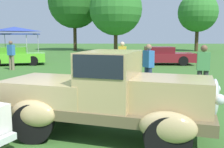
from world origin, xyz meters
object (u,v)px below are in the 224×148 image
show_car_lime (15,56)px  show_car_burgundy (161,56)px  canopy_tent_left_field (14,30)px  spectator_by_row (11,54)px  feature_pickup_truck (107,94)px  spectator_near_truck (148,66)px  spectator_far_side (122,57)px  spectator_between_cars (203,69)px

show_car_lime → show_car_burgundy: (9.95, 0.50, 0.00)m
show_car_lime → canopy_tent_left_field: (-1.73, 4.50, 1.83)m
show_car_burgundy → spectator_by_row: 9.67m
feature_pickup_truck → spectator_by_row: feature_pickup_truck is taller
spectator_near_truck → spectator_by_row: 9.23m
spectator_by_row → spectator_near_truck: bearing=-37.9°
spectator_by_row → spectator_far_side: bearing=-17.7°
show_car_lime → spectator_by_row: (0.80, -2.60, 0.32)m
show_car_lime → spectator_far_side: spectator_far_side is taller
show_car_lime → spectator_between_cars: (9.80, -9.06, 0.32)m
feature_pickup_truck → canopy_tent_left_field: 19.24m
spectator_between_cars → canopy_tent_left_field: canopy_tent_left_field is taller
feature_pickup_truck → show_car_burgundy: feature_pickup_truck is taller
feature_pickup_truck → spectator_far_side: feature_pickup_truck is taller
feature_pickup_truck → spectator_between_cars: feature_pickup_truck is taller
spectator_near_truck → canopy_tent_left_field: size_ratio=0.51×
feature_pickup_truck → spectator_far_side: size_ratio=2.59×
show_car_lime → spectator_by_row: bearing=-72.9°
spectator_near_truck → canopy_tent_left_field: 16.17m
feature_pickup_truck → spectator_by_row: (-5.98, 10.09, 0.05)m
show_car_burgundy → spectator_by_row: spectator_by_row is taller
spectator_between_cars → spectator_by_row: 11.08m
spectator_by_row → canopy_tent_left_field: size_ratio=0.51×
canopy_tent_left_field → spectator_between_cars: bearing=-49.6°
feature_pickup_truck → spectator_near_truck: 4.61m
show_car_burgundy → spectator_far_side: bearing=-118.2°
show_car_burgundy → spectator_near_truck: 8.97m
spectator_by_row → spectator_far_side: (6.40, -2.04, 0.00)m
show_car_burgundy → spectator_near_truck: size_ratio=2.60×
spectator_near_truck → spectator_by_row: same height
show_car_burgundy → spectator_far_side: spectator_far_side is taller
spectator_near_truck → spectator_by_row: (-7.29, 5.67, 0.00)m
spectator_near_truck → spectator_far_side: same height
spectator_by_row → spectator_far_side: 6.72m
spectator_between_cars → spectator_by_row: (-9.00, 6.46, 0.00)m
spectator_by_row → show_car_lime: bearing=107.1°
spectator_near_truck → spectator_far_side: (-0.89, 3.63, 0.00)m
spectator_between_cars → spectator_far_side: bearing=120.4°
spectator_near_truck → spectator_between_cars: size_ratio=1.00×
spectator_by_row → canopy_tent_left_field: 7.68m
show_car_lime → canopy_tent_left_field: bearing=111.0°
show_car_burgundy → spectator_by_row: bearing=-161.3°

